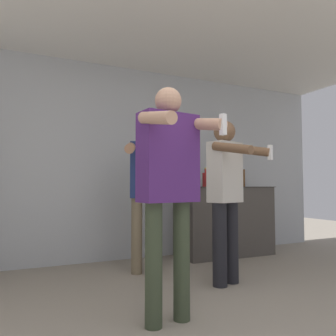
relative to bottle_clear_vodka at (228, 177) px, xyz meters
The scene contains 10 objects.
wall_back 1.77m from the bottle_clear_vodka, 168.96° to the left, with size 7.00×0.06×2.55m.
ceiling_slab 2.52m from the bottle_clear_vodka, 148.05° to the right, with size 7.00×3.29×0.05m.
counter 0.62m from the bottle_clear_vodka, 166.65° to the left, with size 1.34×0.61×0.95m.
bottle_clear_vodka is the anchor object (origin of this frame).
bottle_amber_bourbon 0.37m from the bottle_clear_vodka, behind, with size 0.09×0.09×0.26m.
bottle_green_wine 0.53m from the bottle_clear_vodka, behind, with size 0.06×0.06×0.27m.
bottle_short_whiskey 0.25m from the bottle_clear_vodka, ahead, with size 0.09×0.09×0.36m.
person_woman_foreground 2.46m from the bottle_clear_vodka, 134.52° to the right, with size 0.53×0.53×1.67m.
person_man_side 1.44m from the bottle_clear_vodka, 125.54° to the right, with size 0.51×0.60×1.61m.
person_spectator_back 1.50m from the bottle_clear_vodka, 161.96° to the right, with size 0.53×0.60×1.66m.
Camera 1 is at (-0.97, -1.41, 0.96)m, focal length 35.00 mm.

